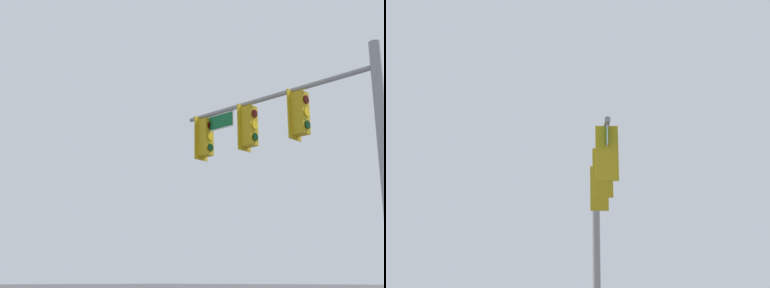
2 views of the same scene
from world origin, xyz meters
The scene contains 1 object.
signal_pole_near centered at (-6.06, -6.38, 4.56)m, with size 6.12×0.65×6.63m.
Camera 1 is at (-12.79, 4.94, 1.26)m, focal length 50.00 mm.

